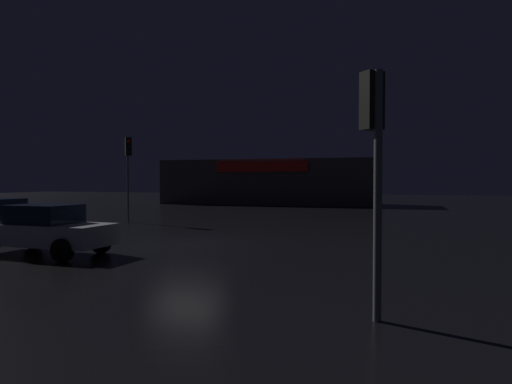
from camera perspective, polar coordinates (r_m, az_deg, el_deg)
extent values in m
plane|color=black|center=(16.69, -8.65, -6.39)|extent=(120.00, 120.00, 0.00)
cube|color=#4C4742|center=(43.80, 1.83, 1.25)|extent=(20.45, 6.02, 4.19)
cube|color=red|center=(40.78, 0.65, 3.15)|extent=(8.42, 0.24, 0.86)
cylinder|color=#595B60|center=(25.65, -15.66, 1.46)|extent=(0.10, 0.10, 4.58)
cube|color=black|center=(25.56, -15.62, 5.50)|extent=(0.41, 0.41, 0.98)
sphere|color=red|center=(25.43, -15.54, 6.18)|extent=(0.20, 0.20, 0.20)
sphere|color=black|center=(25.40, -15.54, 5.52)|extent=(0.20, 0.20, 0.20)
sphere|color=black|center=(25.38, -15.54, 4.86)|extent=(0.20, 0.20, 0.20)
cylinder|color=#595B60|center=(7.60, 14.93, -0.52)|extent=(0.14, 0.14, 4.04)
cube|color=black|center=(7.82, 14.24, 10.94)|extent=(0.41, 0.41, 0.94)
sphere|color=black|center=(8.00, 13.48, 12.80)|extent=(0.20, 0.20, 0.20)
sphere|color=black|center=(7.94, 13.47, 10.80)|extent=(0.20, 0.20, 0.20)
sphere|color=#19D13F|center=(7.90, 13.46, 8.77)|extent=(0.20, 0.20, 0.20)
cube|color=#B7B7BF|center=(15.39, -24.67, -4.75)|extent=(4.15, 1.79, 0.64)
cube|color=black|center=(15.39, -24.86, -2.50)|extent=(1.93, 1.55, 0.57)
cylinder|color=black|center=(16.96, -26.03, -5.28)|extent=(0.66, 0.24, 0.65)
cylinder|color=black|center=(13.91, -22.98, -6.71)|extent=(0.66, 0.24, 0.65)
cylinder|color=black|center=(15.18, -18.75, -5.99)|extent=(0.66, 0.24, 0.65)
cylinder|color=black|center=(24.29, -25.63, -3.33)|extent=(0.62, 0.25, 0.61)
cylinder|color=black|center=(23.11, -28.68, -3.60)|extent=(0.62, 0.25, 0.61)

